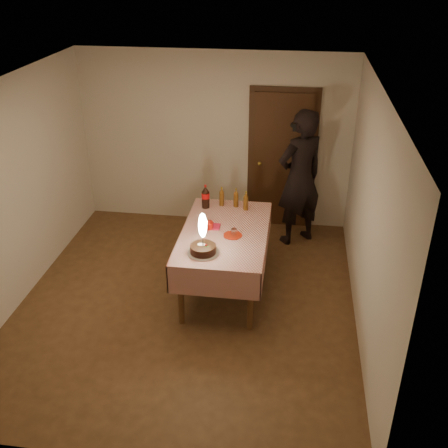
{
  "coord_description": "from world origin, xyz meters",
  "views": [
    {
      "loc": [
        1.17,
        -5.07,
        3.82
      ],
      "look_at": [
        0.41,
        0.3,
        0.95
      ],
      "focal_mm": 42.0,
      "sensor_mm": 36.0,
      "label": 1
    }
  ],
  "objects": [
    {
      "name": "ground",
      "position": [
        0.0,
        0.0,
        0.0
      ],
      "size": [
        4.0,
        4.5,
        0.01
      ],
      "primitive_type": "cube",
      "color": "brown",
      "rests_on": "ground"
    },
    {
      "name": "room_shell",
      "position": [
        0.03,
        0.08,
        1.65
      ],
      "size": [
        4.04,
        4.54,
        2.62
      ],
      "color": "beige",
      "rests_on": "ground"
    },
    {
      "name": "dining_table",
      "position": [
        0.41,
        0.35,
        0.72
      ],
      "size": [
        1.02,
        1.72,
        0.83
      ],
      "color": "brown",
      "rests_on": "ground"
    },
    {
      "name": "birthday_cake",
      "position": [
        0.25,
        -0.18,
        0.94
      ],
      "size": [
        0.36,
        0.36,
        0.49
      ],
      "color": "white",
      "rests_on": "dining_table"
    },
    {
      "name": "red_plate",
      "position": [
        0.52,
        0.25,
        0.83
      ],
      "size": [
        0.22,
        0.22,
        0.01
      ],
      "primitive_type": "cylinder",
      "color": "#A9200B",
      "rests_on": "dining_table"
    },
    {
      "name": "red_cup",
      "position": [
        0.23,
        0.38,
        0.88
      ],
      "size": [
        0.08,
        0.08,
        0.1
      ],
      "primitive_type": "cylinder",
      "color": "#B7150C",
      "rests_on": "dining_table"
    },
    {
      "name": "clear_cup",
      "position": [
        0.53,
        0.25,
        0.87
      ],
      "size": [
        0.07,
        0.07,
        0.09
      ],
      "primitive_type": "cylinder",
      "color": "silver",
      "rests_on": "dining_table"
    },
    {
      "name": "napkin_stack",
      "position": [
        0.27,
        0.43,
        0.84
      ],
      "size": [
        0.15,
        0.15,
        0.02
      ],
      "primitive_type": "cube",
      "color": "#B81532",
      "rests_on": "dining_table"
    },
    {
      "name": "cola_bottle",
      "position": [
        0.08,
        0.95,
        0.98
      ],
      "size": [
        0.1,
        0.1,
        0.32
      ],
      "color": "black",
      "rests_on": "dining_table"
    },
    {
      "name": "amber_bottle_left",
      "position": [
        0.27,
        1.05,
        0.95
      ],
      "size": [
        0.06,
        0.06,
        0.26
      ],
      "color": "#5E3710",
      "rests_on": "dining_table"
    },
    {
      "name": "amber_bottle_right",
      "position": [
        0.6,
        0.96,
        0.95
      ],
      "size": [
        0.06,
        0.06,
        0.26
      ],
      "color": "#5E3710",
      "rests_on": "dining_table"
    },
    {
      "name": "amber_bottle_mid",
      "position": [
        0.46,
        1.04,
        0.95
      ],
      "size": [
        0.06,
        0.06,
        0.26
      ],
      "color": "#5E3710",
      "rests_on": "dining_table"
    },
    {
      "name": "photographer",
      "position": [
        1.27,
        1.74,
        0.98
      ],
      "size": [
        0.86,
        0.8,
        1.96
      ],
      "color": "black",
      "rests_on": "ground"
    }
  ]
}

